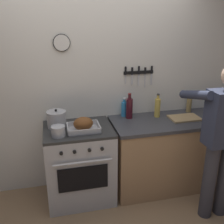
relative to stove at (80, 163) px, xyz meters
name	(u,v)px	position (x,y,z in m)	size (l,w,h in m)	color
wall_back	(91,84)	(0.22, 0.36, 0.85)	(6.00, 0.13, 2.60)	white
counter_block	(190,150)	(1.42, 0.00, 0.00)	(2.03, 0.65, 0.90)	tan
stove	(80,163)	(0.00, 0.00, 0.00)	(0.76, 0.67, 0.90)	#BCBCC1
person_cook	(222,135)	(1.38, -0.62, 0.50)	(0.51, 0.63, 1.66)	#383842
roasting_pan	(83,125)	(0.05, -0.08, 0.52)	(0.35, 0.26, 0.16)	#B7B7BC
stock_pot	(57,119)	(-0.22, 0.09, 0.54)	(0.21, 0.21, 0.21)	#B7B7BC
saucepan	(58,131)	(-0.22, -0.16, 0.50)	(0.14, 0.14, 0.11)	#B7B7BC
cutting_board	(185,118)	(1.29, -0.01, 0.46)	(0.36, 0.24, 0.02)	tan
bottle_wine_red	(129,108)	(0.64, 0.16, 0.58)	(0.08, 0.08, 0.31)	#47141E
bottle_vinegar	(189,104)	(1.45, 0.20, 0.56)	(0.07, 0.07, 0.26)	#997F4C
bottle_cooking_oil	(157,107)	(0.99, 0.13, 0.57)	(0.07, 0.07, 0.29)	gold
bottle_dish_soap	(124,109)	(0.60, 0.25, 0.55)	(0.07, 0.07, 0.23)	#338CCC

